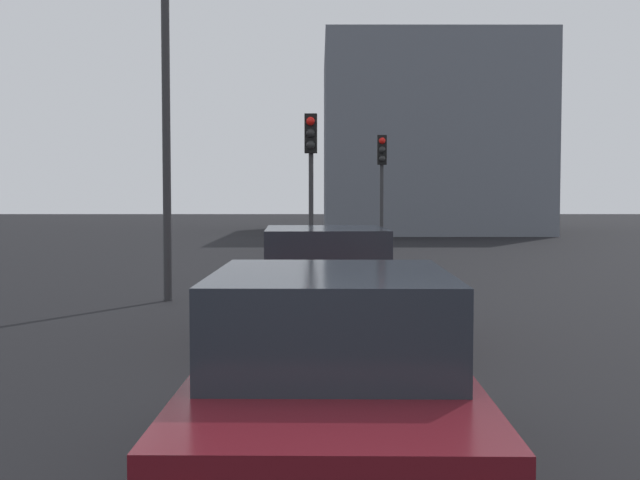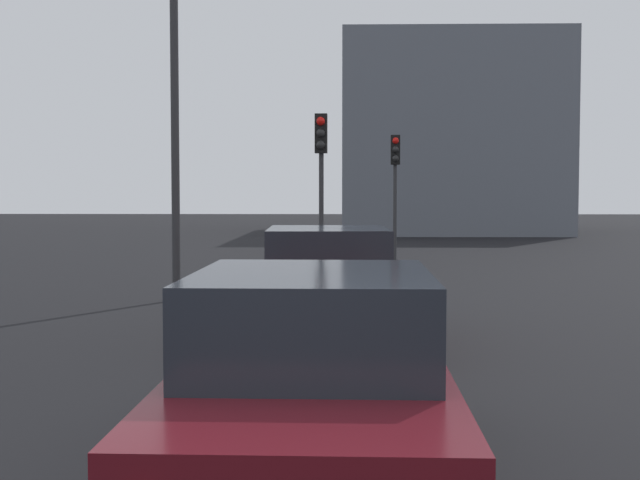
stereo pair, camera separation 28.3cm
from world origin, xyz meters
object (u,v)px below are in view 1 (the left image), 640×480
traffic_light_near_right (382,171)px  car_red_lead (325,286)px  car_maroon_second (331,383)px  street_lamp_kerbside (166,91)px  traffic_light_near_left (311,162)px

traffic_light_near_right → car_red_lead: bearing=-7.4°
car_maroon_second → traffic_light_near_right: size_ratio=1.21×
car_red_lead → car_maroon_second: car_red_lead is taller
car_red_lead → traffic_light_near_right: bearing=-9.4°
car_maroon_second → street_lamp_kerbside: 11.43m
car_maroon_second → street_lamp_kerbside: size_ratio=0.68×
car_red_lead → street_lamp_kerbside: bearing=32.9°
traffic_light_near_left → traffic_light_near_right: 6.73m
traffic_light_near_right → street_lamp_kerbside: 10.66m
car_red_lead → car_maroon_second: size_ratio=1.02×
car_red_lead → traffic_light_near_left: bearing=0.3°
car_red_lead → traffic_light_near_right: (13.78, -1.83, 2.01)m
car_red_lead → street_lamp_kerbside: street_lamp_kerbside is taller
car_maroon_second → traffic_light_near_right: 20.07m
car_maroon_second → street_lamp_kerbside: bearing=17.1°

